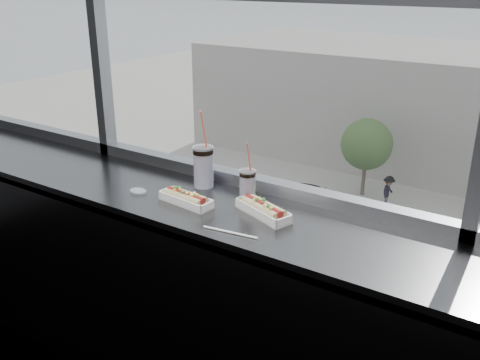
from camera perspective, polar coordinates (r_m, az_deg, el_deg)
The scene contains 15 objects.
wall_back_lower at distance 2.87m, azimuth 1.37°, elevation -11.00°, with size 6.00×6.00×0.00m, color black.
counter at distance 2.42m, azimuth -1.98°, elevation -3.49°, with size 6.00×0.55×0.06m, color #5F5F5F.
counter_fascia at distance 2.52m, azimuth -5.31°, elevation -16.35°, with size 6.00×0.04×1.04m, color #5F5F5F.
hotdog_tray_left at distance 2.44m, azimuth -5.79°, elevation -1.94°, with size 0.28×0.12×0.07m.
hotdog_tray_right at distance 2.32m, azimuth 2.49°, elevation -3.11°, with size 0.30×0.19×0.07m.
soda_cup_left at distance 2.60m, azimuth -3.93°, elevation 1.65°, with size 0.11×0.11×0.39m.
soda_cup_right at distance 2.43m, azimuth 0.81°, elevation -0.48°, with size 0.08×0.08×0.29m.
loose_straw at distance 2.17m, azimuth -1.06°, elevation -5.59°, with size 0.01×0.01×0.24m, color white.
wrapper at distance 2.60m, azimuth -10.82°, elevation -1.13°, with size 0.09×0.07×0.02m, color silver.
car_near_a at distance 27.08m, azimuth -7.60°, elevation -5.35°, with size 5.78×2.41×1.93m, color gray.
car_near_b at distance 23.50m, azimuth 5.60°, elevation -9.21°, with size 6.79×2.83×2.26m, color black.
car_near_c at distance 21.82m, azimuth 22.96°, elevation -14.22°, with size 5.72×2.38×1.91m, color #5C0617.
car_far_a at distance 31.17m, azimuth 7.82°, elevation -1.67°, with size 5.79×2.41×1.93m, color black.
pedestrian_a at distance 32.69m, azimuth 15.57°, elevation -0.87°, with size 1.02×0.76×2.29m, color #66605B.
tree_left at distance 33.34m, azimuth 13.35°, elevation 3.71°, with size 3.15×3.15×4.92m.
Camera 1 is at (1.28, -0.57, 2.09)m, focal length 40.00 mm.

